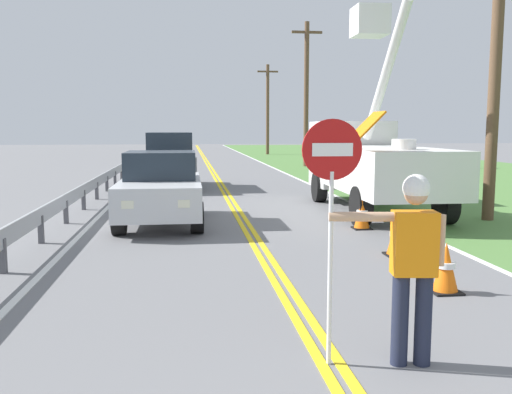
{
  "coord_description": "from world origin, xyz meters",
  "views": [
    {
      "loc": [
        -1.34,
        -0.83,
        2.24
      ],
      "look_at": [
        -0.29,
        7.5,
        1.2
      ],
      "focal_mm": 38.8,
      "sensor_mm": 36.0,
      "label": 1
    }
  ],
  "objects_px": {
    "oncoming_sedan_nearest": "(161,189)",
    "traffic_cone_mid": "(397,237)",
    "flagger_worker": "(413,257)",
    "utility_pole_far": "(268,108)",
    "utility_pole_mid": "(306,92)",
    "traffic_cone_tail": "(362,214)",
    "oncoming_suv_second": "(170,160)",
    "traffic_cone_lead": "(446,268)",
    "utility_bucket_truck": "(370,159)",
    "stop_sign_paddle": "(331,187)",
    "utility_pole_near": "(496,55)"
  },
  "relations": [
    {
      "from": "oncoming_suv_second",
      "to": "traffic_cone_tail",
      "type": "relative_size",
      "value": 6.64
    },
    {
      "from": "utility_pole_mid",
      "to": "utility_pole_far",
      "type": "relative_size",
      "value": 1.09
    },
    {
      "from": "flagger_worker",
      "to": "utility_pole_near",
      "type": "xyz_separation_m",
      "value": [
        5.28,
        7.83,
        2.93
      ]
    },
    {
      "from": "flagger_worker",
      "to": "utility_pole_far",
      "type": "distance_m",
      "value": 43.66
    },
    {
      "from": "utility_pole_far",
      "to": "traffic_cone_mid",
      "type": "bearing_deg",
      "value": -94.96
    },
    {
      "from": "utility_pole_near",
      "to": "traffic_cone_lead",
      "type": "height_order",
      "value": "utility_pole_near"
    },
    {
      "from": "utility_pole_near",
      "to": "utility_pole_mid",
      "type": "relative_size",
      "value": 0.9
    },
    {
      "from": "utility_pole_mid",
      "to": "traffic_cone_mid",
      "type": "height_order",
      "value": "utility_pole_mid"
    },
    {
      "from": "oncoming_sedan_nearest",
      "to": "traffic_cone_tail",
      "type": "relative_size",
      "value": 5.88
    },
    {
      "from": "utility_pole_near",
      "to": "utility_pole_mid",
      "type": "height_order",
      "value": "utility_pole_mid"
    },
    {
      "from": "stop_sign_paddle",
      "to": "oncoming_suv_second",
      "type": "height_order",
      "value": "stop_sign_paddle"
    },
    {
      "from": "stop_sign_paddle",
      "to": "traffic_cone_tail",
      "type": "bearing_deg",
      "value": 69.67
    },
    {
      "from": "oncoming_sedan_nearest",
      "to": "traffic_cone_lead",
      "type": "bearing_deg",
      "value": -56.02
    },
    {
      "from": "oncoming_sedan_nearest",
      "to": "traffic_cone_mid",
      "type": "height_order",
      "value": "oncoming_sedan_nearest"
    },
    {
      "from": "flagger_worker",
      "to": "utility_pole_near",
      "type": "bearing_deg",
      "value": 56.04
    },
    {
      "from": "utility_pole_far",
      "to": "traffic_cone_lead",
      "type": "relative_size",
      "value": 11.04
    },
    {
      "from": "stop_sign_paddle",
      "to": "traffic_cone_tail",
      "type": "height_order",
      "value": "stop_sign_paddle"
    },
    {
      "from": "oncoming_suv_second",
      "to": "utility_pole_far",
      "type": "xyz_separation_m",
      "value": [
        7.69,
        26.96,
        2.98
      ]
    },
    {
      "from": "utility_pole_mid",
      "to": "traffic_cone_mid",
      "type": "xyz_separation_m",
      "value": [
        -3.38,
        -23.18,
        -4.05
      ]
    },
    {
      "from": "flagger_worker",
      "to": "utility_pole_near",
      "type": "height_order",
      "value": "utility_pole_near"
    },
    {
      "from": "stop_sign_paddle",
      "to": "oncoming_sedan_nearest",
      "type": "relative_size",
      "value": 0.57
    },
    {
      "from": "traffic_cone_tail",
      "to": "flagger_worker",
      "type": "bearing_deg",
      "value": -104.4
    },
    {
      "from": "oncoming_sedan_nearest",
      "to": "traffic_cone_mid",
      "type": "bearing_deg",
      "value": -42.17
    },
    {
      "from": "utility_pole_mid",
      "to": "traffic_cone_tail",
      "type": "distance_m",
      "value": 21.19
    },
    {
      "from": "oncoming_sedan_nearest",
      "to": "oncoming_suv_second",
      "type": "xyz_separation_m",
      "value": [
        -0.03,
        8.02,
        0.23
      ]
    },
    {
      "from": "traffic_cone_lead",
      "to": "traffic_cone_tail",
      "type": "distance_m",
      "value": 4.86
    },
    {
      "from": "utility_pole_near",
      "to": "traffic_cone_mid",
      "type": "xyz_separation_m",
      "value": [
        -3.68,
        -3.43,
        -3.64
      ]
    },
    {
      "from": "oncoming_sedan_nearest",
      "to": "utility_pole_far",
      "type": "height_order",
      "value": "utility_pole_far"
    },
    {
      "from": "utility_bucket_truck",
      "to": "oncoming_sedan_nearest",
      "type": "xyz_separation_m",
      "value": [
        -5.66,
        -1.68,
        -0.58
      ]
    },
    {
      "from": "traffic_cone_lead",
      "to": "traffic_cone_tail",
      "type": "height_order",
      "value": "same"
    },
    {
      "from": "stop_sign_paddle",
      "to": "oncoming_suv_second",
      "type": "xyz_separation_m",
      "value": [
        -1.96,
        16.21,
        -0.65
      ]
    },
    {
      "from": "oncoming_suv_second",
      "to": "traffic_cone_lead",
      "type": "height_order",
      "value": "oncoming_suv_second"
    },
    {
      "from": "utility_pole_far",
      "to": "oncoming_suv_second",
      "type": "bearing_deg",
      "value": -105.92
    },
    {
      "from": "oncoming_sedan_nearest",
      "to": "traffic_cone_lead",
      "type": "distance_m",
      "value": 7.38
    },
    {
      "from": "oncoming_suv_second",
      "to": "utility_pole_far",
      "type": "height_order",
      "value": "utility_pole_far"
    },
    {
      "from": "utility_bucket_truck",
      "to": "traffic_cone_lead",
      "type": "height_order",
      "value": "utility_bucket_truck"
    },
    {
      "from": "traffic_cone_lead",
      "to": "utility_pole_far",
      "type": "bearing_deg",
      "value": 85.07
    },
    {
      "from": "oncoming_sedan_nearest",
      "to": "utility_pole_far",
      "type": "distance_m",
      "value": 35.96
    },
    {
      "from": "stop_sign_paddle",
      "to": "traffic_cone_tail",
      "type": "xyz_separation_m",
      "value": [
        2.57,
        6.93,
        -1.37
      ]
    },
    {
      "from": "flagger_worker",
      "to": "utility_bucket_truck",
      "type": "xyz_separation_m",
      "value": [
        2.97,
        9.97,
        0.37
      ]
    },
    {
      "from": "flagger_worker",
      "to": "oncoming_suv_second",
      "type": "bearing_deg",
      "value": 99.48
    },
    {
      "from": "flagger_worker",
      "to": "stop_sign_paddle",
      "type": "height_order",
      "value": "stop_sign_paddle"
    },
    {
      "from": "utility_pole_near",
      "to": "utility_pole_far",
      "type": "distance_m",
      "value": 35.44
    },
    {
      "from": "oncoming_sedan_nearest",
      "to": "traffic_cone_tail",
      "type": "xyz_separation_m",
      "value": [
        4.5,
        -1.26,
        -0.5
      ]
    },
    {
      "from": "traffic_cone_mid",
      "to": "traffic_cone_tail",
      "type": "xyz_separation_m",
      "value": [
        0.21,
        2.62,
        0.0
      ]
    },
    {
      "from": "utility_pole_far",
      "to": "traffic_cone_tail",
      "type": "bearing_deg",
      "value": -94.99
    },
    {
      "from": "stop_sign_paddle",
      "to": "oncoming_sedan_nearest",
      "type": "xyz_separation_m",
      "value": [
        -1.93,
        8.19,
        -0.88
      ]
    },
    {
      "from": "traffic_cone_tail",
      "to": "utility_pole_mid",
      "type": "bearing_deg",
      "value": 81.24
    },
    {
      "from": "oncoming_suv_second",
      "to": "traffic_cone_lead",
      "type": "bearing_deg",
      "value": -73.65
    },
    {
      "from": "oncoming_suv_second",
      "to": "utility_pole_mid",
      "type": "xyz_separation_m",
      "value": [
        7.69,
        11.27,
        3.33
      ]
    }
  ]
}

